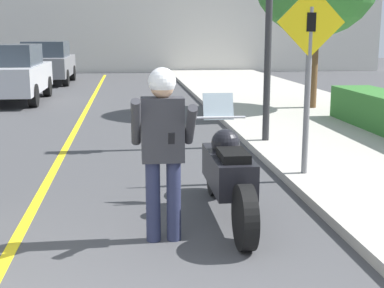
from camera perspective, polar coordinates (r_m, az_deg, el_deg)
The scene contains 6 objects.
road_center_line at distance 8.76m, azimuth -14.02°, elevation -1.73°, with size 0.12×36.00×0.01m.
motorcycle at distance 5.81m, azimuth 3.84°, elevation -3.10°, with size 0.62×2.38×1.30m.
person_biker at distance 5.04m, azimuth -3.13°, elevation 0.69°, with size 0.59×0.46×1.68m.
crossing_sign at distance 7.25m, azimuth 12.36°, elevation 8.39°, with size 0.91×0.08×2.47m.
parked_car_silver at distance 16.63m, azimuth -18.78°, elevation 7.20°, with size 1.88×4.20×1.68m.
parked_car_grey at distance 22.45m, azimuth -15.16°, elevation 8.43°, with size 1.88×4.20×1.68m.
Camera 1 is at (0.53, -2.46, 1.99)m, focal length 50.00 mm.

